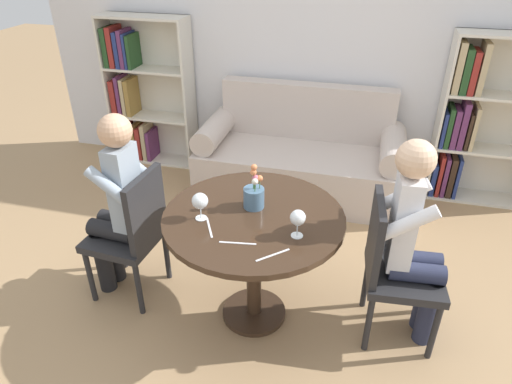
{
  "coord_description": "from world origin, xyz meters",
  "views": [
    {
      "loc": [
        0.54,
        -2.04,
        2.15
      ],
      "look_at": [
        0.0,
        0.05,
        0.87
      ],
      "focal_mm": 32.0,
      "sensor_mm": 36.0,
      "label": 1
    }
  ],
  "objects_px": {
    "wine_glass_left": "(200,202)",
    "flower_vase": "(254,195)",
    "wine_glass_right": "(298,219)",
    "person_left": "(117,205)",
    "chair_left": "(133,231)",
    "couch": "(300,159)",
    "chair_right": "(393,265)",
    "bookshelf_right": "(476,122)",
    "bookshelf_left": "(142,95)",
    "person_right": "(414,241)"
  },
  "relations": [
    {
      "from": "bookshelf_left",
      "to": "person_left",
      "type": "bearing_deg",
      "value": -67.39
    },
    {
      "from": "bookshelf_left",
      "to": "flower_vase",
      "type": "bearing_deg",
      "value": -48.12
    },
    {
      "from": "couch",
      "to": "flower_vase",
      "type": "relative_size",
      "value": 6.63
    },
    {
      "from": "person_left",
      "to": "chair_right",
      "type": "bearing_deg",
      "value": 96.09
    },
    {
      "from": "bookshelf_right",
      "to": "wine_glass_right",
      "type": "height_order",
      "value": "bookshelf_right"
    },
    {
      "from": "couch",
      "to": "bookshelf_left",
      "type": "xyz_separation_m",
      "value": [
        -1.66,
        0.26,
        0.37
      ]
    },
    {
      "from": "chair_right",
      "to": "person_right",
      "type": "height_order",
      "value": "person_right"
    },
    {
      "from": "chair_left",
      "to": "wine_glass_right",
      "type": "height_order",
      "value": "wine_glass_right"
    },
    {
      "from": "chair_left",
      "to": "person_left",
      "type": "xyz_separation_m",
      "value": [
        -0.09,
        0.01,
        0.17
      ]
    },
    {
      "from": "bookshelf_left",
      "to": "chair_left",
      "type": "height_order",
      "value": "bookshelf_left"
    },
    {
      "from": "bookshelf_left",
      "to": "person_right",
      "type": "distance_m",
      "value": 3.11
    },
    {
      "from": "chair_right",
      "to": "flower_vase",
      "type": "bearing_deg",
      "value": 84.84
    },
    {
      "from": "couch",
      "to": "flower_vase",
      "type": "height_order",
      "value": "flower_vase"
    },
    {
      "from": "couch",
      "to": "chair_right",
      "type": "height_order",
      "value": "couch"
    },
    {
      "from": "bookshelf_left",
      "to": "chair_left",
      "type": "bearing_deg",
      "value": -65.24
    },
    {
      "from": "person_left",
      "to": "wine_glass_left",
      "type": "relative_size",
      "value": 8.04
    },
    {
      "from": "chair_left",
      "to": "wine_glass_right",
      "type": "distance_m",
      "value": 1.12
    },
    {
      "from": "person_left",
      "to": "chair_left",
      "type": "bearing_deg",
      "value": 87.18
    },
    {
      "from": "wine_glass_left",
      "to": "chair_left",
      "type": "bearing_deg",
      "value": 166.68
    },
    {
      "from": "chair_right",
      "to": "person_left",
      "type": "relative_size",
      "value": 0.71
    },
    {
      "from": "couch",
      "to": "person_left",
      "type": "xyz_separation_m",
      "value": [
        -0.87,
        -1.62,
        0.35
      ]
    },
    {
      "from": "chair_left",
      "to": "wine_glass_right",
      "type": "relative_size",
      "value": 5.82
    },
    {
      "from": "flower_vase",
      "to": "couch",
      "type": "bearing_deg",
      "value": 89.26
    },
    {
      "from": "person_left",
      "to": "person_right",
      "type": "height_order",
      "value": "person_left"
    },
    {
      "from": "chair_left",
      "to": "flower_vase",
      "type": "distance_m",
      "value": 0.84
    },
    {
      "from": "bookshelf_right",
      "to": "person_left",
      "type": "height_order",
      "value": "bookshelf_right"
    },
    {
      "from": "wine_glass_left",
      "to": "wine_glass_right",
      "type": "xyz_separation_m",
      "value": [
        0.54,
        -0.03,
        0.0
      ]
    },
    {
      "from": "couch",
      "to": "wine_glass_left",
      "type": "distance_m",
      "value": 1.85
    },
    {
      "from": "bookshelf_left",
      "to": "flower_vase",
      "type": "xyz_separation_m",
      "value": [
        1.64,
        -1.83,
        0.16
      ]
    },
    {
      "from": "flower_vase",
      "to": "person_left",
      "type": "bearing_deg",
      "value": -176.31
    },
    {
      "from": "flower_vase",
      "to": "chair_left",
      "type": "bearing_deg",
      "value": -175.06
    },
    {
      "from": "bookshelf_left",
      "to": "bookshelf_right",
      "type": "xyz_separation_m",
      "value": [
        3.09,
        0.0,
        0.03
      ]
    },
    {
      "from": "couch",
      "to": "wine_glass_left",
      "type": "relative_size",
      "value": 11.42
    },
    {
      "from": "chair_left",
      "to": "person_left",
      "type": "bearing_deg",
      "value": -92.82
    },
    {
      "from": "bookshelf_left",
      "to": "bookshelf_right",
      "type": "bearing_deg",
      "value": 0.04
    },
    {
      "from": "bookshelf_right",
      "to": "flower_vase",
      "type": "relative_size",
      "value": 5.32
    },
    {
      "from": "person_right",
      "to": "wine_glass_right",
      "type": "distance_m",
      "value": 0.68
    },
    {
      "from": "chair_right",
      "to": "person_left",
      "type": "bearing_deg",
      "value": 86.78
    },
    {
      "from": "bookshelf_right",
      "to": "wine_glass_right",
      "type": "bearing_deg",
      "value": -119.64
    },
    {
      "from": "chair_left",
      "to": "bookshelf_left",
      "type": "bearing_deg",
      "value": -151.0
    },
    {
      "from": "wine_glass_left",
      "to": "bookshelf_right",
      "type": "bearing_deg",
      "value": 49.85
    },
    {
      "from": "chair_right",
      "to": "wine_glass_right",
      "type": "xyz_separation_m",
      "value": [
        -0.52,
        -0.21,
        0.37
      ]
    },
    {
      "from": "chair_right",
      "to": "flower_vase",
      "type": "relative_size",
      "value": 3.33
    },
    {
      "from": "couch",
      "to": "chair_right",
      "type": "relative_size",
      "value": 1.99
    },
    {
      "from": "person_right",
      "to": "wine_glass_left",
      "type": "xyz_separation_m",
      "value": [
        -1.14,
        -0.2,
        0.19
      ]
    },
    {
      "from": "chair_left",
      "to": "person_right",
      "type": "bearing_deg",
      "value": 96.93
    },
    {
      "from": "couch",
      "to": "person_left",
      "type": "height_order",
      "value": "person_left"
    },
    {
      "from": "wine_glass_left",
      "to": "person_right",
      "type": "bearing_deg",
      "value": 9.9
    },
    {
      "from": "wine_glass_left",
      "to": "flower_vase",
      "type": "xyz_separation_m",
      "value": [
        0.25,
        0.19,
        -0.03
      ]
    },
    {
      "from": "chair_right",
      "to": "bookshelf_right",
      "type": "bearing_deg",
      "value": -24.49
    }
  ]
}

